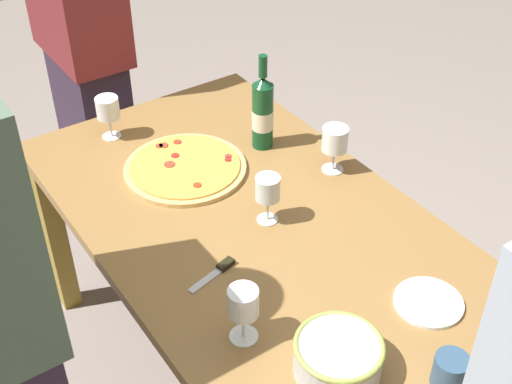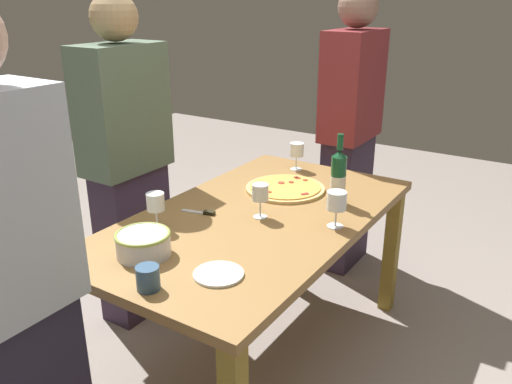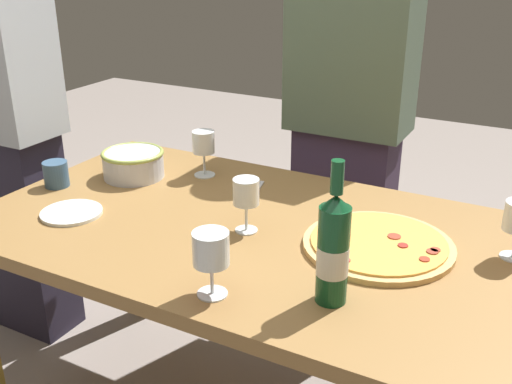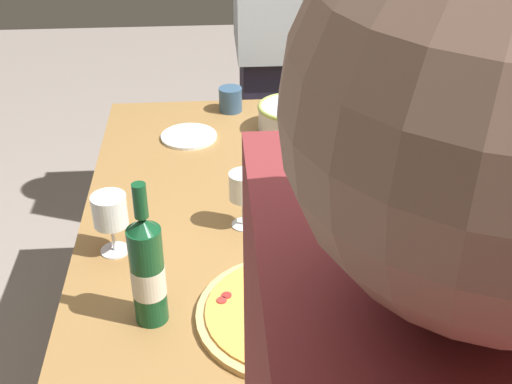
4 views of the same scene
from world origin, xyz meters
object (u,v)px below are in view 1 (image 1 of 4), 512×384
object	(u,v)px
pizza	(185,168)
side_plate	(428,302)
wine_glass_near_pizza	(108,109)
person_guest_left	(83,48)
wine_glass_far_left	(243,305)
pizza_knife	(218,271)
dining_table	(256,245)
wine_bottle	(263,112)
wine_glass_far_right	(268,190)
cup_amber	(450,371)
serving_bowl	(338,356)
wine_glass_by_bottle	(335,141)

from	to	relation	value
pizza	side_plate	size ratio (longest dim) A/B	2.20
wine_glass_near_pizza	person_guest_left	distance (m)	0.48
wine_glass_far_left	pizza_knife	world-z (taller)	wine_glass_far_left
dining_table	pizza	bearing A→B (deg)	7.44
pizza	pizza_knife	bearing A→B (deg)	160.55
wine_bottle	dining_table	bearing A→B (deg)	142.59
wine_glass_near_pizza	side_plate	xyz separation A→B (m)	(-1.17, -0.33, -0.11)
wine_glass_far_right	cup_amber	distance (m)	0.70
serving_bowl	wine_glass_far_right	size ratio (longest dim) A/B	1.36
pizza	wine_glass_by_bottle	distance (m)	0.48
wine_bottle	pizza_knife	bearing A→B (deg)	134.24
pizza	person_guest_left	size ratio (longest dim) A/B	0.23
wine_glass_far_left	cup_amber	distance (m)	0.49
serving_bowl	side_plate	world-z (taller)	serving_bowl
dining_table	wine_glass_near_pizza	xyz separation A→B (m)	(0.65, 0.15, 0.20)
dining_table	wine_bottle	xyz separation A→B (m)	(0.32, -0.24, 0.22)
dining_table	serving_bowl	bearing A→B (deg)	164.87
dining_table	pizza_knife	bearing A→B (deg)	120.01
wine_glass_by_bottle	wine_glass_far_right	world-z (taller)	wine_glass_by_bottle
pizza	wine_glass_by_bottle	size ratio (longest dim) A/B	2.51
wine_glass_by_bottle	pizza_knife	size ratio (longest dim) A/B	0.99
wine_glass_near_pizza	wine_glass_far_right	bearing A→B (deg)	-164.44
side_plate	wine_bottle	bearing A→B (deg)	-4.53
wine_glass_far_right	side_plate	distance (m)	0.53
dining_table	wine_glass_by_bottle	size ratio (longest dim) A/B	10.23
cup_amber	pizza_knife	world-z (taller)	cup_amber
pizza_knife	wine_glass_near_pizza	bearing A→B (deg)	-3.73
pizza	wine_glass_near_pizza	distance (m)	0.35
dining_table	person_guest_left	xyz separation A→B (m)	(1.12, 0.04, 0.21)
dining_table	cup_amber	size ratio (longest dim) A/B	19.32
wine_glass_by_bottle	pizza_knife	xyz separation A→B (m)	(-0.19, 0.55, -0.10)
serving_bowl	side_plate	size ratio (longest dim) A/B	1.17
wine_bottle	wine_glass_near_pizza	world-z (taller)	wine_bottle
pizza_knife	person_guest_left	xyz separation A→B (m)	(1.24, -0.16, 0.11)
pizza	person_guest_left	xyz separation A→B (m)	(0.78, -0.00, 0.11)
wine_glass_by_bottle	cup_amber	world-z (taller)	wine_glass_by_bottle
wine_glass_by_bottle	serving_bowl	bearing A→B (deg)	141.35
serving_bowl	cup_amber	distance (m)	0.25
pizza	pizza_knife	distance (m)	0.48
wine_glass_far_left	wine_glass_far_right	xyz separation A→B (m)	(0.33, -0.30, 0.00)
pizza	wine_glass_far_right	xyz separation A→B (m)	(-0.35, -0.07, 0.10)
pizza	wine_glass_far_right	bearing A→B (deg)	-167.99
pizza_knife	person_guest_left	distance (m)	1.26
wine_glass_near_pizza	wine_glass_far_right	world-z (taller)	wine_glass_far_right
wine_glass_by_bottle	dining_table	bearing A→B (deg)	102.01
cup_amber	person_guest_left	xyz separation A→B (m)	(1.83, 0.08, 0.07)
wine_glass_far_left	cup_amber	bearing A→B (deg)	-140.54
person_guest_left	pizza	bearing A→B (deg)	-2.26
cup_amber	pizza_knife	distance (m)	0.64
wine_glass_by_bottle	wine_glass_far_right	xyz separation A→B (m)	(-0.09, 0.32, 0.00)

